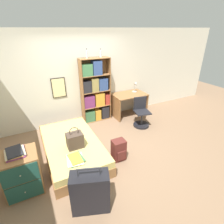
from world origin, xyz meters
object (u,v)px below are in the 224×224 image
object	(u,v)px
magazine_pile_on_dresser	(15,152)
bookcase	(95,93)
bottle_brown	(101,54)
book_stack_on_bed	(75,159)
desk_chair	(141,117)
bed	(72,148)
desk_lamp	(136,85)
dresser	(22,173)
desk	(129,101)
bottle_green	(87,55)
handbag	(75,140)
backpack	(119,150)
suitcase	(90,192)

from	to	relation	value
magazine_pile_on_dresser	bookcase	bearing A→B (deg)	41.03
bookcase	bottle_brown	bearing A→B (deg)	11.84
book_stack_on_bed	desk_chair	world-z (taller)	desk_chair
bed	desk_lamp	bearing A→B (deg)	26.65
dresser	desk	bearing A→B (deg)	28.27
bed	bottle_green	world-z (taller)	bottle_green
desk_lamp	book_stack_on_bed	bearing A→B (deg)	-143.58
bed	desk	bearing A→B (deg)	27.57
handbag	magazine_pile_on_dresser	bearing A→B (deg)	-165.64
dresser	desk	world-z (taller)	dresser
book_stack_on_bed	desk	world-z (taller)	desk
book_stack_on_bed	dresser	distance (m)	0.90
bottle_brown	desk	size ratio (longest dim) A/B	0.21
handbag	backpack	distance (m)	0.95
book_stack_on_bed	dresser	size ratio (longest dim) A/B	0.54
handbag	dresser	size ratio (longest dim) A/B	0.62
magazine_pile_on_dresser	bottle_brown	bearing A→B (deg)	38.85
book_stack_on_bed	desk_chair	size ratio (longest dim) A/B	0.48
desk_lamp	bottle_brown	bearing A→B (deg)	173.21
bookcase	dresser	bearing A→B (deg)	-137.97
desk	desk_lamp	xyz separation A→B (m)	(0.29, 0.10, 0.46)
desk	desk_lamp	distance (m)	0.55
bottle_green	dresser	bearing A→B (deg)	-135.08
desk_chair	backpack	xyz separation A→B (m)	(-1.28, -1.00, -0.04)
dresser	desk_lamp	bearing A→B (deg)	27.56
bottle_brown	book_stack_on_bed	bearing A→B (deg)	-125.30
handbag	desk	world-z (taller)	handbag
bookcase	desk	distance (m)	1.14
magazine_pile_on_dresser	bottle_brown	size ratio (longest dim) A/B	1.66
desk	backpack	world-z (taller)	desk
desk_chair	desk_lamp	bearing A→B (deg)	68.76
dresser	bottle_green	world-z (taller)	bottle_green
desk_chair	book_stack_on_bed	bearing A→B (deg)	-154.75
dresser	backpack	bearing A→B (deg)	-1.06
bottle_brown	handbag	bearing A→B (deg)	-128.94
dresser	desk_lamp	world-z (taller)	desk_lamp
bottle_brown	desk_lamp	bearing A→B (deg)	-6.79
backpack	suitcase	bearing A→B (deg)	-138.98
suitcase	bottle_brown	bearing A→B (deg)	63.02
bookcase	handbag	bearing A→B (deg)	-124.46
bottle_green	bottle_brown	world-z (taller)	bottle_green
bed	bookcase	xyz separation A→B (m)	(1.10, 1.32, 0.68)
book_stack_on_bed	desk	bearing A→B (deg)	38.21
book_stack_on_bed	bottle_green	bearing A→B (deg)	62.84
desk_chair	bed	bearing A→B (deg)	-169.38
bottle_green	suitcase	bearing A→B (deg)	-110.13
bed	handbag	xyz separation A→B (m)	(0.02, -0.25, 0.35)
handbag	bottle_green	world-z (taller)	bottle_green
magazine_pile_on_dresser	desk	xyz separation A→B (m)	(3.18, 1.65, -0.28)
dresser	magazine_pile_on_dresser	xyz separation A→B (m)	(-0.02, 0.05, 0.41)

